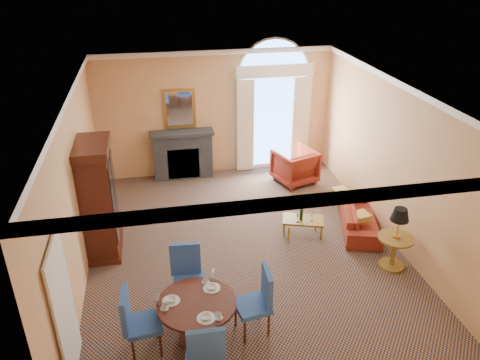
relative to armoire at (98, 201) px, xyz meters
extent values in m
plane|color=#13223E|center=(2.72, -0.55, -1.10)|extent=(7.50, 7.50, 0.00)
cube|color=tan|center=(2.72, 3.20, 0.50)|extent=(6.00, 0.04, 3.20)
cube|color=tan|center=(-0.28, -0.55, 0.50)|extent=(0.04, 7.50, 3.20)
cube|color=tan|center=(5.72, -0.55, 0.50)|extent=(0.04, 7.50, 3.20)
cube|color=silver|center=(2.72, -0.55, 2.10)|extent=(6.00, 7.50, 0.04)
cube|color=white|center=(2.72, -0.55, 2.04)|extent=(6.00, 7.50, 0.12)
cube|color=white|center=(-0.24, -2.95, -0.07)|extent=(0.08, 0.90, 2.06)
cube|color=#353A3F|center=(1.82, 3.00, -0.50)|extent=(1.50, 0.40, 1.20)
cube|color=#353A3F|center=(1.82, 2.97, 0.14)|extent=(1.60, 0.46, 0.08)
cube|color=gold|center=(1.82, 3.17, 0.70)|extent=(0.80, 0.04, 1.00)
cube|color=silver|center=(1.82, 3.15, 0.70)|extent=(0.64, 0.02, 0.84)
cube|color=white|center=(4.22, 3.18, 0.15)|extent=(1.90, 0.04, 2.50)
cube|color=#89ADE5|center=(4.22, 3.17, 0.15)|extent=(1.70, 0.02, 2.30)
cylinder|color=white|center=(4.22, 3.18, 1.40)|extent=(1.90, 0.04, 1.90)
cube|color=beige|center=(3.47, 3.06, 0.15)|extent=(0.45, 0.06, 2.45)
cube|color=beige|center=(4.97, 3.06, 0.15)|extent=(0.45, 0.06, 2.45)
cube|color=beige|center=(4.22, 3.06, 1.55)|extent=(2.00, 0.08, 0.30)
cube|color=#3A160D|center=(0.00, 0.00, -0.04)|extent=(0.58, 1.05, 2.10)
cube|color=#3A160D|center=(0.00, 0.00, 1.09)|extent=(0.65, 1.16, 0.17)
cube|color=#3A160D|center=(0.00, 0.00, -1.04)|extent=(0.65, 1.16, 0.11)
cylinder|color=#3A160D|center=(1.54, -2.76, -0.38)|extent=(1.18, 1.18, 0.05)
cylinder|color=#3A160D|center=(1.54, -2.76, -0.75)|extent=(0.16, 0.16, 0.69)
cylinder|color=#3A160D|center=(1.54, -2.76, -1.07)|extent=(0.59, 0.59, 0.06)
cylinder|color=silver|center=(1.80, -2.50, -0.35)|extent=(0.26, 0.26, 0.01)
imported|color=silver|center=(1.80, -2.50, -0.32)|extent=(0.15, 0.15, 0.04)
imported|color=silver|center=(1.73, -2.34, -0.31)|extent=(0.09, 0.09, 0.07)
cylinder|color=silver|center=(1.18, -2.66, -0.35)|extent=(0.26, 0.26, 0.01)
imported|color=silver|center=(1.18, -2.66, -0.32)|extent=(0.15, 0.15, 0.04)
imported|color=silver|center=(1.07, -2.81, -0.31)|extent=(0.09, 0.09, 0.07)
cylinder|color=silver|center=(1.63, -3.12, -0.35)|extent=(0.26, 0.26, 0.01)
imported|color=silver|center=(1.63, -3.12, -0.32)|extent=(0.15, 0.15, 0.04)
imported|color=silver|center=(1.81, -3.14, -0.31)|extent=(0.09, 0.09, 0.07)
cube|color=#274F9B|center=(1.48, -2.01, -0.60)|extent=(0.57, 0.57, 0.09)
cube|color=#274F9B|center=(1.47, -1.79, -0.27)|extent=(0.50, 0.11, 0.60)
cylinder|color=#3A160D|center=(1.71, -1.85, -0.87)|extent=(0.04, 0.04, 0.46)
cylinder|color=#3A160D|center=(1.32, -1.79, -0.87)|extent=(0.04, 0.04, 0.46)
cylinder|color=#3A160D|center=(1.64, -2.24, -0.87)|extent=(0.04, 0.04, 0.46)
cylinder|color=#3A160D|center=(1.26, -2.18, -0.87)|extent=(0.04, 0.04, 0.46)
cube|color=#274F9B|center=(1.55, -3.51, -0.60)|extent=(0.57, 0.57, 0.09)
cube|color=#274F9B|center=(1.55, -3.74, -0.27)|extent=(0.50, 0.09, 0.60)
cylinder|color=#3A160D|center=(1.39, -3.29, -0.87)|extent=(0.04, 0.04, 0.46)
cylinder|color=#3A160D|center=(1.77, -3.35, -0.87)|extent=(0.04, 0.04, 0.46)
cube|color=#274F9B|center=(2.38, -2.73, -0.60)|extent=(0.58, 0.58, 0.09)
cube|color=#274F9B|center=(2.61, -2.72, -0.27)|extent=(0.09, 0.50, 0.60)
cylinder|color=#3A160D|center=(2.61, -2.89, -0.87)|extent=(0.04, 0.04, 0.46)
cylinder|color=#3A160D|center=(2.54, -2.50, -0.87)|extent=(0.04, 0.04, 0.46)
cylinder|color=#3A160D|center=(2.22, -2.96, -0.87)|extent=(0.04, 0.04, 0.46)
cylinder|color=#3A160D|center=(2.15, -2.57, -0.87)|extent=(0.04, 0.04, 0.46)
cube|color=#274F9B|center=(0.75, -2.81, -0.60)|extent=(0.56, 0.56, 0.09)
cube|color=#274F9B|center=(0.53, -2.82, -0.27)|extent=(0.11, 0.50, 0.60)
cylinder|color=#3A160D|center=(0.54, -2.64, -0.87)|extent=(0.04, 0.04, 0.46)
cylinder|color=#3A160D|center=(0.58, -3.03, -0.87)|extent=(0.04, 0.04, 0.46)
cylinder|color=#3A160D|center=(0.92, -2.59, -0.87)|extent=(0.04, 0.04, 0.46)
cylinder|color=#3A160D|center=(0.97, -2.98, -0.87)|extent=(0.04, 0.04, 0.46)
imported|color=maroon|center=(5.27, -0.23, -0.83)|extent=(1.22, 1.96, 0.53)
imported|color=maroon|center=(4.56, 2.15, -0.66)|extent=(1.19, 1.20, 0.87)
cube|color=olive|center=(3.98, -0.32, -0.70)|extent=(0.93, 0.70, 0.05)
cylinder|color=olive|center=(3.63, -0.49, -0.91)|extent=(0.04, 0.04, 0.37)
cylinder|color=olive|center=(4.33, -0.49, -0.91)|extent=(0.04, 0.04, 0.37)
cylinder|color=olive|center=(3.63, -0.16, -0.91)|extent=(0.04, 0.04, 0.37)
cylinder|color=olive|center=(4.33, -0.16, -0.91)|extent=(0.04, 0.04, 0.37)
cylinder|color=olive|center=(5.32, -1.62, -0.47)|extent=(0.65, 0.65, 0.04)
cylinder|color=olive|center=(5.32, -1.62, -0.79)|extent=(0.09, 0.09, 0.60)
cylinder|color=olive|center=(5.32, -1.62, -1.07)|extent=(0.47, 0.47, 0.04)
camera|label=1|loc=(1.13, -8.10, 4.29)|focal=35.00mm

